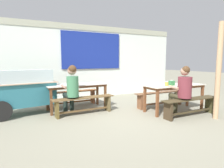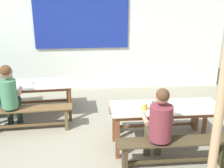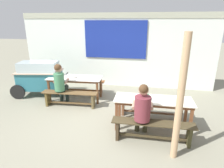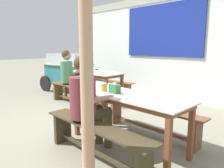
# 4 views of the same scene
# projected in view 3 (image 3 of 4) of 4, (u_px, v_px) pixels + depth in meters

# --- Properties ---
(ground_plane) EXTENTS (40.00, 40.00, 0.00)m
(ground_plane) POSITION_uv_depth(u_px,v_px,m) (97.00, 119.00, 4.90)
(ground_plane) COLOR gray
(backdrop_wall) EXTENTS (7.19, 0.23, 2.70)m
(backdrop_wall) POSITION_uv_depth(u_px,v_px,m) (116.00, 49.00, 7.06)
(backdrop_wall) COLOR silver
(backdrop_wall) RESTS_ON ground_plane
(dining_table_far) EXTENTS (1.73, 0.78, 0.73)m
(dining_table_far) POSITION_uv_depth(u_px,v_px,m) (75.00, 80.00, 5.95)
(dining_table_far) COLOR silver
(dining_table_far) RESTS_ON ground_plane
(dining_table_near) EXTENTS (1.77, 0.65, 0.73)m
(dining_table_near) POSITION_uv_depth(u_px,v_px,m) (153.00, 102.00, 4.31)
(dining_table_near) COLOR beige
(dining_table_near) RESTS_ON ground_plane
(bench_far_back) EXTENTS (1.69, 0.38, 0.45)m
(bench_far_back) POSITION_uv_depth(u_px,v_px,m) (81.00, 85.00, 6.59)
(bench_far_back) COLOR brown
(bench_far_back) RESTS_ON ground_plane
(bench_far_front) EXTENTS (1.64, 0.39, 0.45)m
(bench_far_front) POSITION_uv_depth(u_px,v_px,m) (70.00, 97.00, 5.54)
(bench_far_front) COLOR brown
(bench_far_front) RESTS_ON ground_plane
(bench_near_back) EXTENTS (1.74, 0.27, 0.45)m
(bench_near_back) POSITION_uv_depth(u_px,v_px,m) (151.00, 106.00, 4.95)
(bench_near_back) COLOR brown
(bench_near_back) RESTS_ON ground_plane
(bench_near_front) EXTENTS (1.70, 0.31, 0.45)m
(bench_near_front) POSITION_uv_depth(u_px,v_px,m) (153.00, 129.00, 3.90)
(bench_near_front) COLOR #433822
(bench_near_front) RESTS_ON ground_plane
(food_cart) EXTENTS (1.85, 1.05, 1.15)m
(food_cart) POSITION_uv_depth(u_px,v_px,m) (39.00, 76.00, 6.29)
(food_cart) COLOR teal
(food_cart) RESTS_ON ground_plane
(person_left_back_turned) EXTENTS (0.43, 0.55, 1.28)m
(person_left_back_turned) POSITION_uv_depth(u_px,v_px,m) (60.00, 82.00, 5.50)
(person_left_back_turned) COLOR #1E2B26
(person_left_back_turned) RESTS_ON ground_plane
(person_near_front) EXTENTS (0.45, 0.57, 1.26)m
(person_near_front) POSITION_uv_depth(u_px,v_px,m) (142.00, 108.00, 3.87)
(person_near_front) COLOR #413D28
(person_near_front) RESTS_ON ground_plane
(tissue_box) EXTENTS (0.14, 0.10, 0.15)m
(tissue_box) POSITION_uv_depth(u_px,v_px,m) (146.00, 97.00, 4.24)
(tissue_box) COLOR #317B42
(tissue_box) RESTS_ON dining_table_near
(condiment_jar) EXTENTS (0.09, 0.09, 0.12)m
(condiment_jar) POSITION_uv_depth(u_px,v_px,m) (137.00, 97.00, 4.25)
(condiment_jar) COLOR gold
(condiment_jar) RESTS_ON dining_table_near
(soup_bowl) EXTENTS (0.18, 0.18, 0.05)m
(soup_bowl) POSITION_uv_depth(u_px,v_px,m) (74.00, 77.00, 5.88)
(soup_bowl) COLOR silver
(soup_bowl) RESTS_ON dining_table_far
(wooden_support_post) EXTENTS (0.12, 0.12, 2.27)m
(wooden_support_post) POSITION_uv_depth(u_px,v_px,m) (180.00, 101.00, 3.19)
(wooden_support_post) COLOR tan
(wooden_support_post) RESTS_ON ground_plane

